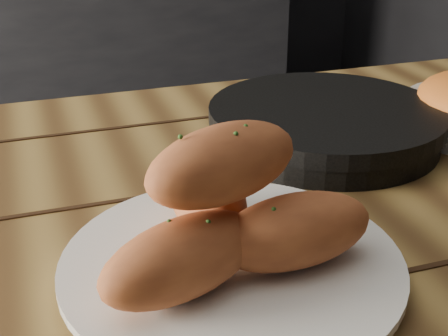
{
  "coord_description": "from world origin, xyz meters",
  "views": [
    {
      "loc": [
        0.33,
        -0.95,
        1.05
      ],
      "look_at": [
        0.47,
        -0.53,
        0.84
      ],
      "focal_mm": 50.0,
      "sensor_mm": 36.0,
      "label": 1
    }
  ],
  "objects_px": {
    "table": "(277,314)",
    "bread_rolls": "(228,213)",
    "plate": "(232,266)",
    "skillet": "(327,123)"
  },
  "relations": [
    {
      "from": "table",
      "to": "bread_rolls",
      "type": "distance_m",
      "value": 0.19
    },
    {
      "from": "plate",
      "to": "bread_rolls",
      "type": "relative_size",
      "value": 1.18
    },
    {
      "from": "table",
      "to": "skillet",
      "type": "xyz_separation_m",
      "value": [
        0.14,
        0.18,
        0.12
      ]
    },
    {
      "from": "plate",
      "to": "skillet",
      "type": "height_order",
      "value": "skillet"
    },
    {
      "from": "table",
      "to": "plate",
      "type": "height_order",
      "value": "plate"
    },
    {
      "from": "table",
      "to": "bread_rolls",
      "type": "relative_size",
      "value": 5.93
    },
    {
      "from": "skillet",
      "to": "table",
      "type": "bearing_deg",
      "value": -127.83
    },
    {
      "from": "table",
      "to": "plate",
      "type": "bearing_deg",
      "value": -139.63
    },
    {
      "from": "bread_rolls",
      "to": "skillet",
      "type": "xyz_separation_m",
      "value": [
        0.21,
        0.24,
        -0.04
      ]
    },
    {
      "from": "skillet",
      "to": "bread_rolls",
      "type": "bearing_deg",
      "value": -131.54
    }
  ]
}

